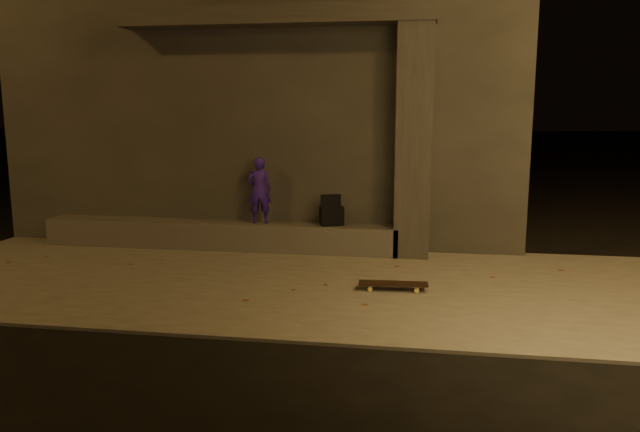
% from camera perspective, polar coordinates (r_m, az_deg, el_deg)
% --- Properties ---
extents(ground, '(120.00, 120.00, 0.00)m').
position_cam_1_polar(ground, '(6.80, -7.12, -10.66)').
color(ground, black).
rests_on(ground, ground).
extents(sidewalk, '(11.00, 4.40, 0.04)m').
position_cam_1_polar(sidewalk, '(8.64, -3.35, -5.97)').
color(sidewalk, '#625E56').
rests_on(sidewalk, ground).
extents(building, '(9.00, 5.10, 5.22)m').
position_cam_1_polar(building, '(12.91, -3.42, 10.91)').
color(building, '#343330').
rests_on(building, ground).
extents(ledge, '(6.00, 0.55, 0.45)m').
position_cam_1_polar(ledge, '(10.62, -9.20, -1.71)').
color(ledge, '#57534E').
rests_on(ledge, sidewalk).
extents(column, '(0.55, 0.55, 3.60)m').
position_cam_1_polar(column, '(9.86, 8.57, 6.66)').
color(column, '#343330').
rests_on(column, sidewalk).
extents(canopy, '(5.00, 0.70, 0.28)m').
position_cam_1_polar(canopy, '(10.27, -4.12, 17.72)').
color(canopy, '#343330').
rests_on(canopy, column).
extents(skateboarder, '(0.45, 0.34, 1.09)m').
position_cam_1_polar(skateboarder, '(10.29, -5.59, 2.36)').
color(skateboarder, '#2E158E').
rests_on(skateboarder, ledge).
extents(backpack, '(0.43, 0.35, 0.52)m').
position_cam_1_polar(backpack, '(10.10, 1.07, 0.15)').
color(backpack, black).
rests_on(backpack, ledge).
extents(skateboard, '(0.90, 0.28, 0.10)m').
position_cam_1_polar(skateboard, '(8.18, 6.71, -6.21)').
color(skateboard, black).
rests_on(skateboard, sidewalk).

